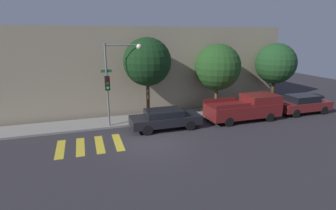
{
  "coord_description": "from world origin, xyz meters",
  "views": [
    {
      "loc": [
        -3.46,
        -13.47,
        5.98
      ],
      "look_at": [
        1.66,
        2.1,
        1.6
      ],
      "focal_mm": 28.0,
      "sensor_mm": 36.0,
      "label": 1
    }
  ],
  "objects_px": {
    "sedan_near_corner": "(165,118)",
    "tree_far_end": "(276,64)",
    "traffic_light_pole": "(115,74)",
    "pickup_truck": "(246,107)",
    "tree_midblock": "(218,67)",
    "tree_near_corner": "(147,62)",
    "sedan_middle": "(303,104)"
  },
  "relations": [
    {
      "from": "pickup_truck",
      "to": "tree_midblock",
      "type": "xyz_separation_m",
      "value": [
        -1.16,
        2.36,
        2.68
      ]
    },
    {
      "from": "tree_near_corner",
      "to": "tree_far_end",
      "type": "relative_size",
      "value": 1.09
    },
    {
      "from": "tree_far_end",
      "to": "tree_midblock",
      "type": "bearing_deg",
      "value": 180.0
    },
    {
      "from": "sedan_near_corner",
      "to": "tree_near_corner",
      "type": "xyz_separation_m",
      "value": [
        -0.54,
        2.36,
        3.46
      ]
    },
    {
      "from": "pickup_truck",
      "to": "tree_midblock",
      "type": "height_order",
      "value": "tree_midblock"
    },
    {
      "from": "pickup_truck",
      "to": "sedan_middle",
      "type": "relative_size",
      "value": 1.22
    },
    {
      "from": "sedan_near_corner",
      "to": "tree_midblock",
      "type": "xyz_separation_m",
      "value": [
        4.99,
        2.36,
        2.9
      ]
    },
    {
      "from": "pickup_truck",
      "to": "tree_far_end",
      "type": "relative_size",
      "value": 0.99
    },
    {
      "from": "traffic_light_pole",
      "to": "tree_far_end",
      "type": "xyz_separation_m",
      "value": [
        13.31,
        1.09,
        0.14
      ]
    },
    {
      "from": "traffic_light_pole",
      "to": "tree_near_corner",
      "type": "height_order",
      "value": "tree_near_corner"
    },
    {
      "from": "tree_midblock",
      "to": "pickup_truck",
      "type": "bearing_deg",
      "value": -63.74
    },
    {
      "from": "tree_far_end",
      "to": "traffic_light_pole",
      "type": "bearing_deg",
      "value": -175.33
    },
    {
      "from": "tree_near_corner",
      "to": "sedan_middle",
      "type": "bearing_deg",
      "value": -11.23
    },
    {
      "from": "sedan_middle",
      "to": "tree_near_corner",
      "type": "distance_m",
      "value": 12.58
    },
    {
      "from": "tree_near_corner",
      "to": "tree_midblock",
      "type": "bearing_deg",
      "value": 0.0
    },
    {
      "from": "sedan_near_corner",
      "to": "sedan_middle",
      "type": "relative_size",
      "value": 1.05
    },
    {
      "from": "traffic_light_pole",
      "to": "sedan_middle",
      "type": "relative_size",
      "value": 1.26
    },
    {
      "from": "tree_midblock",
      "to": "tree_far_end",
      "type": "xyz_separation_m",
      "value": [
        5.38,
        0.0,
        0.1
      ]
    },
    {
      "from": "sedan_near_corner",
      "to": "sedan_middle",
      "type": "xyz_separation_m",
      "value": [
        11.34,
        0.0,
        0.07
      ]
    },
    {
      "from": "traffic_light_pole",
      "to": "sedan_near_corner",
      "type": "height_order",
      "value": "traffic_light_pole"
    },
    {
      "from": "sedan_middle",
      "to": "tree_midblock",
      "type": "bearing_deg",
      "value": 159.62
    },
    {
      "from": "sedan_middle",
      "to": "tree_far_end",
      "type": "xyz_separation_m",
      "value": [
        -0.97,
        2.36,
        2.93
      ]
    },
    {
      "from": "sedan_near_corner",
      "to": "pickup_truck",
      "type": "xyz_separation_m",
      "value": [
        6.15,
        -0.0,
        0.21
      ]
    },
    {
      "from": "traffic_light_pole",
      "to": "tree_midblock",
      "type": "bearing_deg",
      "value": 7.81
    },
    {
      "from": "pickup_truck",
      "to": "tree_near_corner",
      "type": "distance_m",
      "value": 7.81
    },
    {
      "from": "pickup_truck",
      "to": "tree_near_corner",
      "type": "height_order",
      "value": "tree_near_corner"
    },
    {
      "from": "sedan_near_corner",
      "to": "pickup_truck",
      "type": "distance_m",
      "value": 6.15
    },
    {
      "from": "sedan_near_corner",
      "to": "tree_far_end",
      "type": "distance_m",
      "value": 11.05
    },
    {
      "from": "tree_midblock",
      "to": "tree_far_end",
      "type": "height_order",
      "value": "tree_midblock"
    },
    {
      "from": "traffic_light_pole",
      "to": "tree_midblock",
      "type": "xyz_separation_m",
      "value": [
        7.93,
        1.09,
        0.04
      ]
    },
    {
      "from": "sedan_near_corner",
      "to": "tree_midblock",
      "type": "relative_size",
      "value": 0.85
    },
    {
      "from": "sedan_middle",
      "to": "pickup_truck",
      "type": "bearing_deg",
      "value": -180.0
    }
  ]
}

